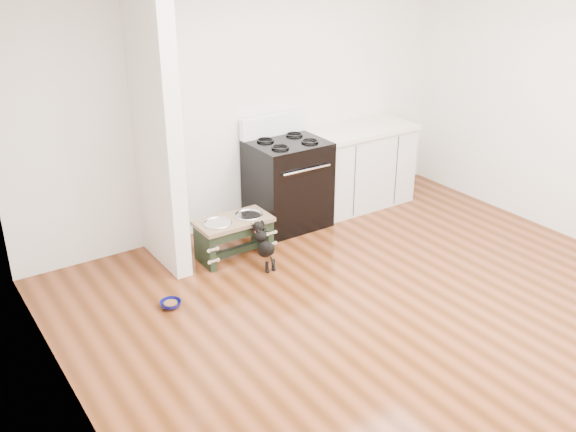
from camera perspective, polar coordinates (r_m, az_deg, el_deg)
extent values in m
plane|color=#49220D|center=(5.32, 10.82, -9.41)|extent=(5.00, 5.00, 0.00)
plane|color=silver|center=(6.62, -3.56, 10.53)|extent=(5.00, 0.00, 5.00)
plane|color=silver|center=(3.51, -18.16, -3.32)|extent=(0.00, 5.00, 5.00)
cube|color=silver|center=(5.78, -11.69, 8.05)|extent=(0.15, 0.80, 2.70)
cube|color=black|center=(6.74, -0.04, 2.88)|extent=(0.76, 0.65, 0.92)
cube|color=black|center=(6.52, 1.47, 1.57)|extent=(0.58, 0.02, 0.50)
cylinder|color=silver|center=(6.38, 1.71, 4.11)|extent=(0.56, 0.02, 0.02)
cube|color=white|center=(6.77, -1.35, 8.08)|extent=(0.76, 0.08, 0.22)
torus|color=black|center=(6.37, -0.69, 6.13)|extent=(0.18, 0.18, 0.02)
torus|color=black|center=(6.57, 1.96, 6.67)|extent=(0.18, 0.18, 0.02)
torus|color=black|center=(6.60, -2.03, 6.75)|extent=(0.18, 0.18, 0.02)
torus|color=black|center=(6.79, 0.57, 7.26)|extent=(0.18, 0.18, 0.02)
cube|color=silver|center=(7.32, 6.26, 4.24)|extent=(1.20, 0.60, 0.86)
cube|color=beige|center=(7.18, 6.42, 7.66)|extent=(1.24, 0.64, 0.05)
cube|color=black|center=(7.28, 7.43, 0.84)|extent=(1.20, 0.06, 0.10)
cube|color=black|center=(6.05, -7.42, -2.85)|extent=(0.06, 0.34, 0.35)
cube|color=black|center=(6.32, -2.33, -1.43)|extent=(0.06, 0.34, 0.35)
cube|color=black|center=(6.00, -4.12, -1.54)|extent=(0.57, 0.03, 0.09)
cube|color=black|center=(6.23, -4.78, -3.10)|extent=(0.57, 0.06, 0.06)
cube|color=brown|center=(6.09, -4.88, -0.46)|extent=(0.72, 0.38, 0.04)
cylinder|color=silver|center=(6.02, -6.27, -0.81)|extent=(0.25, 0.25, 0.04)
cylinder|color=silver|center=(6.17, -3.53, -0.09)|extent=(0.25, 0.25, 0.04)
torus|color=silver|center=(6.01, -6.28, -0.61)|extent=(0.28, 0.28, 0.02)
torus|color=silver|center=(6.16, -3.53, 0.11)|extent=(0.28, 0.28, 0.02)
cylinder|color=black|center=(5.93, -1.89, -4.54)|extent=(0.03, 0.03, 0.11)
cylinder|color=black|center=(5.97, -1.32, -4.37)|extent=(0.03, 0.03, 0.11)
sphere|color=black|center=(5.95, -1.83, -4.94)|extent=(0.04, 0.04, 0.04)
sphere|color=black|center=(5.98, -1.27, -4.76)|extent=(0.04, 0.04, 0.04)
ellipsoid|color=black|center=(5.94, -1.98, -2.98)|extent=(0.13, 0.29, 0.26)
sphere|color=black|center=(5.96, -2.46, -1.76)|extent=(0.12, 0.12, 0.12)
sphere|color=black|center=(5.95, -2.65, -0.95)|extent=(0.10, 0.10, 0.10)
sphere|color=black|center=(5.99, -3.27, -0.80)|extent=(0.04, 0.04, 0.04)
sphere|color=black|center=(6.02, -2.72, -0.65)|extent=(0.04, 0.04, 0.04)
cylinder|color=black|center=(5.89, -1.38, -4.12)|extent=(0.02, 0.08, 0.09)
torus|color=#E54359|center=(5.96, -2.57, -1.35)|extent=(0.10, 0.06, 0.09)
imported|color=#0D0E5C|center=(5.51, -10.39, -7.72)|extent=(0.21, 0.21, 0.06)
cylinder|color=#573019|center=(5.51, -10.39, -7.68)|extent=(0.11, 0.11, 0.02)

